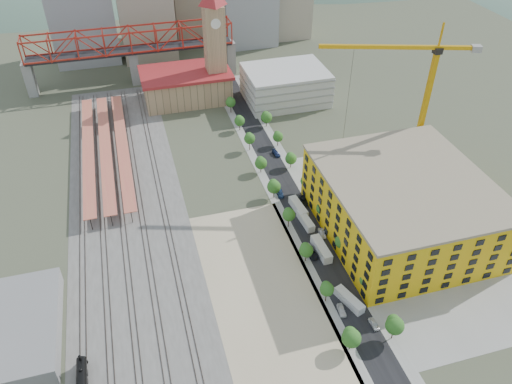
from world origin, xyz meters
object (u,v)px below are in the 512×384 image
object	(u,v)px
site_trailer_c	(306,221)
site_trailer_a	(349,300)
site_trailer_b	(321,249)
car_0	(342,310)
tower_crane	(419,85)
clock_tower	(214,34)
construction_building	(403,205)
site_trailer_d	(298,207)

from	to	relation	value
site_trailer_c	site_trailer_a	bearing A→B (deg)	-94.43
site_trailer_b	car_0	size ratio (longest dim) A/B	2.36
tower_crane	site_trailer_b	distance (m)	61.63
clock_tower	construction_building	distance (m)	107.36
site_trailer_d	site_trailer_b	bearing A→B (deg)	-95.58
site_trailer_b	site_trailer_d	bearing A→B (deg)	88.03
construction_building	site_trailer_c	bearing A→B (deg)	159.15
clock_tower	car_0	xyz separation A→B (m)	(5.00, -124.50, -27.97)
site_trailer_d	clock_tower	bearing A→B (deg)	89.90
clock_tower	site_trailer_d	xyz separation A→B (m)	(8.00, -83.38, -27.40)
site_trailer_a	site_trailer_c	size ratio (longest dim) A/B	1.04
site_trailer_b	car_0	xyz separation A→B (m)	(-3.00, -21.45, -0.65)
car_0	site_trailer_c	bearing A→B (deg)	91.84
clock_tower	site_trailer_d	distance (m)	88.13
site_trailer_d	car_0	xyz separation A→B (m)	(-3.00, -41.11, -0.57)
construction_building	site_trailer_b	size ratio (longest dim) A/B	5.04
site_trailer_c	clock_tower	bearing A→B (deg)	90.65
site_trailer_b	site_trailer_d	world-z (taller)	site_trailer_b
construction_building	site_trailer_a	world-z (taller)	construction_building
clock_tower	construction_building	size ratio (longest dim) A/B	1.03
site_trailer_b	site_trailer_c	xyz separation A→B (m)	(0.00, 12.95, -0.17)
construction_building	site_trailer_b	world-z (taller)	construction_building
site_trailer_b	clock_tower	bearing A→B (deg)	92.47
site_trailer_c	site_trailer_d	size ratio (longest dim) A/B	0.93
tower_crane	site_trailer_c	distance (m)	56.17
clock_tower	site_trailer_c	world-z (taller)	clock_tower
site_trailer_a	site_trailer_d	distance (m)	38.96
site_trailer_b	car_0	bearing A→B (deg)	-99.93
tower_crane	site_trailer_a	xyz separation A→B (m)	(-43.05, -51.01, -30.78)
clock_tower	site_trailer_b	bearing A→B (deg)	-85.56
site_trailer_b	site_trailer_c	bearing A→B (deg)	88.03
site_trailer_d	car_0	bearing A→B (deg)	-99.75
site_trailer_c	car_0	world-z (taller)	site_trailer_c
tower_crane	car_0	bearing A→B (deg)	-130.90
site_trailer_c	site_trailer_d	bearing A→B (deg)	85.57
clock_tower	site_trailer_c	bearing A→B (deg)	-84.93
site_trailer_a	site_trailer_d	bearing A→B (deg)	71.07
construction_building	site_trailer_d	size ratio (longest dim) A/B	5.32
site_trailer_b	site_trailer_c	size ratio (longest dim) A/B	1.14
site_trailer_a	car_0	xyz separation A→B (m)	(-3.00, -2.15, -0.53)
site_trailer_c	site_trailer_b	bearing A→B (deg)	-94.43
clock_tower	construction_building	world-z (taller)	clock_tower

